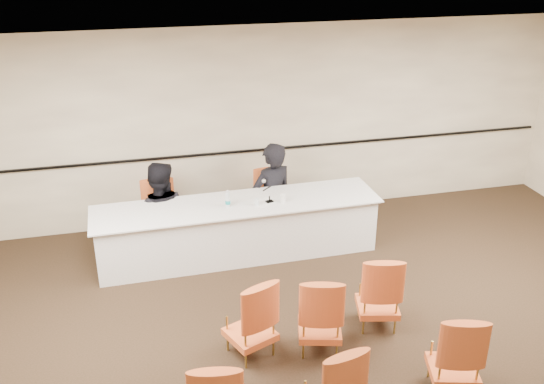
{
  "coord_description": "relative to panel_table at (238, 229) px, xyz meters",
  "views": [
    {
      "loc": [
        -1.88,
        -4.68,
        4.31
      ],
      "look_at": [
        -0.06,
        2.6,
        0.98
      ],
      "focal_mm": 40.0,
      "sensor_mm": 36.0,
      "label": 1
    }
  ],
  "objects": [
    {
      "name": "water_bottle",
      "position": [
        -0.14,
        -0.07,
        0.52
      ],
      "size": [
        0.08,
        0.08,
        0.24
      ],
      "primitive_type": null,
      "rotation": [
        0.0,
        0.0,
        -0.09
      ],
      "color": "teal",
      "rests_on": "panel_table"
    },
    {
      "name": "ceiling",
      "position": [
        0.51,
        -2.75,
        2.6
      ],
      "size": [
        10.0,
        10.0,
        0.0
      ],
      "primitive_type": "plane",
      "rotation": [
        3.14,
        0.0,
        0.0
      ],
      "color": "white",
      "rests_on": "ground"
    },
    {
      "name": "aud_chair_front_left",
      "position": [
        -0.29,
        -2.17,
        0.08
      ],
      "size": [
        0.65,
        0.65,
        0.95
      ],
      "primitive_type": null,
      "rotation": [
        0.0,
        0.0,
        0.38
      ],
      "color": "orange",
      "rests_on": "ground"
    },
    {
      "name": "aud_chair_front_mid",
      "position": [
        0.46,
        -2.27,
        0.08
      ],
      "size": [
        0.61,
        0.61,
        0.95
      ],
      "primitive_type": null,
      "rotation": [
        0.0,
        0.0,
        -0.26
      ],
      "color": "orange",
      "rests_on": "ground"
    },
    {
      "name": "wall_back",
      "position": [
        0.51,
        1.25,
        1.1
      ],
      "size": [
        10.0,
        0.04,
        3.0
      ],
      "primitive_type": "cube",
      "color": "#B3A48D",
      "rests_on": "ground"
    },
    {
      "name": "panelist_main",
      "position": [
        0.64,
        0.59,
        0.07
      ],
      "size": [
        0.8,
        0.66,
        1.9
      ],
      "primitive_type": "imported",
      "rotation": [
        0.0,
        0.0,
        3.48
      ],
      "color": "black",
      "rests_on": "ground"
    },
    {
      "name": "panelist_second",
      "position": [
        -1.03,
        0.56,
        0.01
      ],
      "size": [
        0.96,
        0.81,
        1.74
      ],
      "primitive_type": "imported",
      "rotation": [
        0.0,
        0.0,
        2.94
      ],
      "color": "black",
      "rests_on": "ground"
    },
    {
      "name": "panelist_second_chair",
      "position": [
        -1.03,
        0.56,
        0.08
      ],
      "size": [
        0.51,
        0.51,
        0.95
      ],
      "primitive_type": null,
      "rotation": [
        0.0,
        0.0,
        0.02
      ],
      "color": "orange",
      "rests_on": "ground"
    },
    {
      "name": "coffee_cup",
      "position": [
        0.62,
        -0.11,
        0.46
      ],
      "size": [
        0.08,
        0.08,
        0.12
      ],
      "primitive_type": "cylinder",
      "rotation": [
        0.0,
        0.0,
        0.05
      ],
      "color": "white",
      "rests_on": "panel_table"
    },
    {
      "name": "microphone",
      "position": [
        0.44,
        -0.07,
        0.54
      ],
      "size": [
        0.16,
        0.23,
        0.29
      ],
      "primitive_type": null,
      "rotation": [
        0.0,
        0.0,
        0.27
      ],
      "color": "black",
      "rests_on": "panel_table"
    },
    {
      "name": "floor",
      "position": [
        0.51,
        -2.75,
        -0.4
      ],
      "size": [
        10.0,
        10.0,
        0.0
      ],
      "primitive_type": "plane",
      "color": "black",
      "rests_on": "ground"
    },
    {
      "name": "panel_table",
      "position": [
        0.0,
        0.0,
        0.0
      ],
      "size": [
        3.98,
        0.98,
        0.79
      ],
      "primitive_type": null,
      "rotation": [
        0.0,
        0.0,
        0.02
      ],
      "color": "silver",
      "rests_on": "ground"
    },
    {
      "name": "aud_chair_front_right",
      "position": [
        1.24,
        -2.02,
        0.08
      ],
      "size": [
        0.6,
        0.6,
        0.95
      ],
      "primitive_type": null,
      "rotation": [
        0.0,
        0.0,
        -0.24
      ],
      "color": "orange",
      "rests_on": "ground"
    },
    {
      "name": "drinking_glass",
      "position": [
        0.25,
        -0.12,
        0.45
      ],
      "size": [
        0.08,
        0.08,
        0.1
      ],
      "primitive_type": "cylinder",
      "rotation": [
        0.0,
        0.0,
        0.25
      ],
      "color": "white",
      "rests_on": "panel_table"
    },
    {
      "name": "wall_rail",
      "position": [
        0.51,
        1.21,
        0.7
      ],
      "size": [
        9.8,
        0.04,
        0.03
      ],
      "primitive_type": "cube",
      "color": "black",
      "rests_on": "wall_back"
    },
    {
      "name": "panelist_main_chair",
      "position": [
        0.64,
        0.59,
        0.08
      ],
      "size": [
        0.51,
        0.51,
        0.95
      ],
      "primitive_type": null,
      "rotation": [
        0.0,
        0.0,
        0.02
      ],
      "color": "orange",
      "rests_on": "ground"
    },
    {
      "name": "aud_chair_back_right",
      "position": [
        1.54,
        -3.21,
        0.08
      ],
      "size": [
        0.62,
        0.62,
        0.95
      ],
      "primitive_type": null,
      "rotation": [
        0.0,
        0.0,
        -0.27
      ],
      "color": "orange",
      "rests_on": "ground"
    },
    {
      "name": "papers",
      "position": [
        0.36,
        -0.07,
        0.4
      ],
      "size": [
        0.37,
        0.34,
        0.0
      ],
      "primitive_type": "cube",
      "rotation": [
        0.0,
        0.0,
        0.53
      ],
      "color": "white",
      "rests_on": "panel_table"
    }
  ]
}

